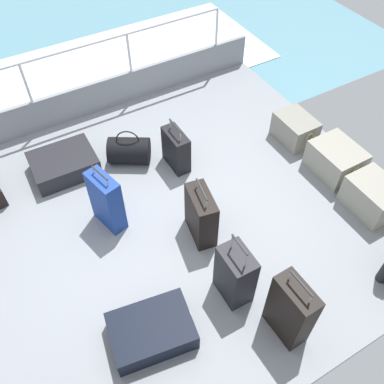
{
  "coord_description": "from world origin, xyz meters",
  "views": [
    {
      "loc": [
        2.64,
        -1.11,
        3.74
      ],
      "look_at": [
        0.02,
        0.4,
        0.25
      ],
      "focal_mm": 39.22,
      "sensor_mm": 36.0,
      "label": 1
    }
  ],
  "objects_px": {
    "suitcase_1": "(106,201)",
    "duffel_bag": "(129,150)",
    "cargo_crate_2": "(373,196)",
    "suitcase_7": "(291,310)",
    "suitcase_5": "(235,275)",
    "suitcase_0": "(176,150)",
    "suitcase_3": "(152,331)",
    "cargo_crate_0": "(295,129)",
    "suitcase_8": "(64,164)",
    "cargo_crate_1": "(336,160)",
    "suitcase_4": "(201,215)"
  },
  "relations": [
    {
      "from": "cargo_crate_0",
      "to": "duffel_bag",
      "type": "distance_m",
      "value": 2.15
    },
    {
      "from": "cargo_crate_2",
      "to": "suitcase_7",
      "type": "bearing_deg",
      "value": -69.23
    },
    {
      "from": "suitcase_4",
      "to": "suitcase_8",
      "type": "relative_size",
      "value": 0.94
    },
    {
      "from": "suitcase_0",
      "to": "cargo_crate_1",
      "type": "bearing_deg",
      "value": 56.81
    },
    {
      "from": "suitcase_1",
      "to": "suitcase_8",
      "type": "xyz_separation_m",
      "value": [
        -0.99,
        -0.18,
        -0.23
      ]
    },
    {
      "from": "cargo_crate_2",
      "to": "suitcase_3",
      "type": "xyz_separation_m",
      "value": [
        0.11,
        -2.8,
        -0.08
      ]
    },
    {
      "from": "suitcase_5",
      "to": "suitcase_0",
      "type": "bearing_deg",
      "value": 168.69
    },
    {
      "from": "cargo_crate_1",
      "to": "suitcase_1",
      "type": "distance_m",
      "value": 2.75
    },
    {
      "from": "cargo_crate_1",
      "to": "suitcase_1",
      "type": "xyz_separation_m",
      "value": [
        -0.64,
        -2.67,
        0.16
      ]
    },
    {
      "from": "suitcase_1",
      "to": "suitcase_0",
      "type": "bearing_deg",
      "value": 111.17
    },
    {
      "from": "suitcase_8",
      "to": "suitcase_7",
      "type": "bearing_deg",
      "value": 20.17
    },
    {
      "from": "suitcase_7",
      "to": "suitcase_1",
      "type": "bearing_deg",
      "value": -155.18
    },
    {
      "from": "cargo_crate_0",
      "to": "suitcase_5",
      "type": "xyz_separation_m",
      "value": [
        1.45,
        -1.92,
        0.14
      ]
    },
    {
      "from": "duffel_bag",
      "to": "suitcase_4",
      "type": "bearing_deg",
      "value": 7.86
    },
    {
      "from": "suitcase_5",
      "to": "suitcase_7",
      "type": "height_order",
      "value": "suitcase_7"
    },
    {
      "from": "suitcase_3",
      "to": "suitcase_8",
      "type": "xyz_separation_m",
      "value": [
        -2.4,
        0.01,
        0.01
      ]
    },
    {
      "from": "suitcase_1",
      "to": "suitcase_8",
      "type": "bearing_deg",
      "value": -169.72
    },
    {
      "from": "suitcase_8",
      "to": "duffel_bag",
      "type": "bearing_deg",
      "value": 73.53
    },
    {
      "from": "cargo_crate_1",
      "to": "suitcase_7",
      "type": "relative_size",
      "value": 0.74
    },
    {
      "from": "cargo_crate_0",
      "to": "suitcase_1",
      "type": "xyz_separation_m",
      "value": [
        0.05,
        -2.61,
        0.17
      ]
    },
    {
      "from": "suitcase_3",
      "to": "suitcase_5",
      "type": "height_order",
      "value": "suitcase_5"
    },
    {
      "from": "suitcase_1",
      "to": "duffel_bag",
      "type": "bearing_deg",
      "value": 142.5
    },
    {
      "from": "suitcase_4",
      "to": "suitcase_7",
      "type": "height_order",
      "value": "suitcase_7"
    },
    {
      "from": "cargo_crate_2",
      "to": "suitcase_8",
      "type": "bearing_deg",
      "value": -129.26
    },
    {
      "from": "suitcase_1",
      "to": "duffel_bag",
      "type": "height_order",
      "value": "suitcase_1"
    },
    {
      "from": "cargo_crate_2",
      "to": "suitcase_1",
      "type": "bearing_deg",
      "value": -116.26
    },
    {
      "from": "suitcase_0",
      "to": "suitcase_8",
      "type": "height_order",
      "value": "suitcase_0"
    },
    {
      "from": "suitcase_5",
      "to": "duffel_bag",
      "type": "xyz_separation_m",
      "value": [
        -2.16,
        -0.11,
        -0.15
      ]
    },
    {
      "from": "cargo_crate_1",
      "to": "suitcase_8",
      "type": "height_order",
      "value": "cargo_crate_1"
    },
    {
      "from": "suitcase_7",
      "to": "duffel_bag",
      "type": "height_order",
      "value": "suitcase_7"
    },
    {
      "from": "suitcase_0",
      "to": "suitcase_3",
      "type": "height_order",
      "value": "suitcase_0"
    },
    {
      "from": "suitcase_0",
      "to": "duffel_bag",
      "type": "height_order",
      "value": "suitcase_0"
    },
    {
      "from": "cargo_crate_0",
      "to": "suitcase_3",
      "type": "distance_m",
      "value": 3.15
    },
    {
      "from": "suitcase_1",
      "to": "suitcase_5",
      "type": "xyz_separation_m",
      "value": [
        1.4,
        0.7,
        -0.03
      ]
    },
    {
      "from": "suitcase_3",
      "to": "suitcase_1",
      "type": "bearing_deg",
      "value": 172.48
    },
    {
      "from": "suitcase_0",
      "to": "suitcase_1",
      "type": "distance_m",
      "value": 1.14
    },
    {
      "from": "cargo_crate_0",
      "to": "suitcase_8",
      "type": "bearing_deg",
      "value": -108.68
    },
    {
      "from": "cargo_crate_2",
      "to": "cargo_crate_1",
      "type": "bearing_deg",
      "value": 175.46
    },
    {
      "from": "suitcase_4",
      "to": "suitcase_5",
      "type": "relative_size",
      "value": 0.88
    },
    {
      "from": "suitcase_1",
      "to": "suitcase_4",
      "type": "bearing_deg",
      "value": 50.9
    },
    {
      "from": "suitcase_3",
      "to": "suitcase_8",
      "type": "relative_size",
      "value": 1.04
    },
    {
      "from": "suitcase_4",
      "to": "suitcase_3",
      "type": "bearing_deg",
      "value": -51.58
    },
    {
      "from": "suitcase_0",
      "to": "suitcase_3",
      "type": "relative_size",
      "value": 0.79
    },
    {
      "from": "cargo_crate_2",
      "to": "suitcase_8",
      "type": "distance_m",
      "value": 3.61
    },
    {
      "from": "cargo_crate_2",
      "to": "suitcase_4",
      "type": "height_order",
      "value": "suitcase_4"
    },
    {
      "from": "suitcase_7",
      "to": "suitcase_5",
      "type": "bearing_deg",
      "value": -159.68
    },
    {
      "from": "cargo_crate_0",
      "to": "suitcase_0",
      "type": "height_order",
      "value": "suitcase_0"
    },
    {
      "from": "suitcase_5",
      "to": "suitcase_7",
      "type": "xyz_separation_m",
      "value": [
        0.55,
        0.2,
        0.05
      ]
    },
    {
      "from": "suitcase_5",
      "to": "duffel_bag",
      "type": "distance_m",
      "value": 2.17
    },
    {
      "from": "duffel_bag",
      "to": "suitcase_5",
      "type": "bearing_deg",
      "value": 2.83
    }
  ]
}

